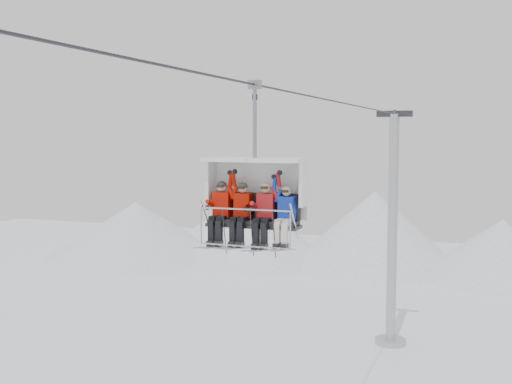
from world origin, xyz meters
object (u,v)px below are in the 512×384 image
(lift_tower_right, at_px, (392,246))
(skier_center_left, at_px, (242,211))
(skier_far_left, at_px, (221,210))
(skier_far_right, at_px, (285,214))
(skier_center_right, at_px, (265,212))
(chairlift_carrier, at_px, (257,191))

(lift_tower_right, bearing_deg, skier_center_left, -90.72)
(skier_far_left, xyz_separation_m, skier_far_right, (1.70, -0.01, -0.04))
(skier_center_left, distance_m, skier_far_right, 1.13)
(lift_tower_right, distance_m, skier_center_right, 22.70)
(skier_center_left, bearing_deg, skier_far_left, 179.75)
(lift_tower_right, height_order, skier_center_left, lift_tower_right)
(lift_tower_right, relative_size, skier_far_right, 7.99)
(skier_far_left, bearing_deg, skier_center_right, 0.00)
(skier_center_left, height_order, skier_center_right, skier_center_right)
(chairlift_carrier, bearing_deg, skier_far_left, -160.25)
(skier_center_left, xyz_separation_m, skier_far_right, (1.13, -0.01, -0.03))
(skier_center_right, distance_m, skier_far_right, 0.53)
(skier_far_left, distance_m, skier_center_right, 1.17)
(lift_tower_right, xyz_separation_m, skier_far_right, (0.85, -22.27, 4.41))
(skier_center_right, bearing_deg, chairlift_carrier, 136.96)
(skier_far_left, height_order, skier_center_left, skier_far_left)
(skier_center_left, bearing_deg, skier_far_right, -0.39)
(skier_center_left, distance_m, skier_center_right, 0.61)
(skier_far_right, bearing_deg, skier_center_left, 179.61)
(chairlift_carrier, height_order, skier_center_right, chairlift_carrier)
(chairlift_carrier, relative_size, skier_center_right, 2.36)
(lift_tower_right, height_order, skier_center_right, lift_tower_right)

